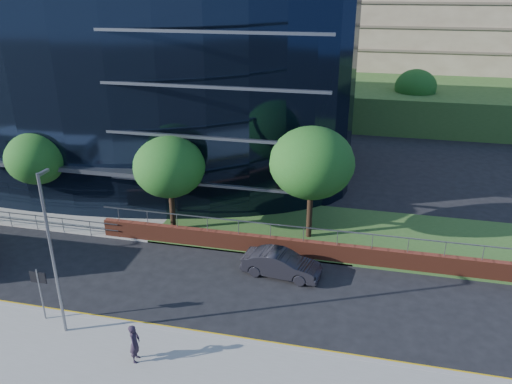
% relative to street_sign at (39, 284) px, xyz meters
% --- Properties ---
extents(far_forecourt, '(50.00, 8.00, 0.10)m').
position_rel_street_sign_xyz_m(far_forecourt, '(-10.50, 12.59, -2.10)').
color(far_forecourt, gray).
rests_on(far_forecourt, ground).
extents(grass_verge, '(36.00, 8.00, 0.12)m').
position_rel_street_sign_xyz_m(grass_verge, '(19.50, 12.59, -2.09)').
color(grass_verge, '#2D511E').
rests_on(grass_verge, ground).
extents(glass_office, '(44.00, 23.10, 16.00)m').
position_rel_street_sign_xyz_m(glass_office, '(-8.50, 22.44, 5.85)').
color(glass_office, black).
rests_on(glass_office, ground).
extents(retaining_wall, '(34.00, 0.40, 2.11)m').
position_rel_street_sign_xyz_m(retaining_wall, '(15.50, 8.89, -1.54)').
color(retaining_wall, '#602919').
rests_on(retaining_wall, ground).
extents(apartment_block, '(60.00, 42.00, 30.00)m').
position_rel_street_sign_xyz_m(apartment_block, '(27.50, 58.80, 8.96)').
color(apartment_block, '#2D511E').
rests_on(apartment_block, ground).
extents(street_sign, '(0.85, 0.09, 2.80)m').
position_rel_street_sign_xyz_m(street_sign, '(0.00, 0.00, 0.00)').
color(street_sign, slate).
rests_on(street_sign, pavement_near).
extents(tree_far_b, '(4.29, 4.29, 6.05)m').
position_rel_street_sign_xyz_m(tree_far_b, '(-7.50, 11.09, 2.06)').
color(tree_far_b, black).
rests_on(tree_far_b, ground).
extents(tree_far_c, '(4.62, 4.62, 6.51)m').
position_rel_street_sign_xyz_m(tree_far_c, '(2.50, 10.59, 2.39)').
color(tree_far_c, black).
rests_on(tree_far_c, ground).
extents(tree_far_d, '(5.28, 5.28, 7.44)m').
position_rel_street_sign_xyz_m(tree_far_d, '(11.50, 11.59, 3.04)').
color(tree_far_d, black).
rests_on(tree_far_d, ground).
extents(tree_dist_e, '(4.62, 4.62, 6.51)m').
position_rel_street_sign_xyz_m(tree_dist_e, '(19.50, 41.59, 2.39)').
color(tree_dist_e, black).
rests_on(tree_dist_e, ground).
extents(streetlight_east, '(0.15, 0.77, 8.00)m').
position_rel_street_sign_xyz_m(streetlight_east, '(1.50, -0.59, 2.29)').
color(streetlight_east, slate).
rests_on(streetlight_east, pavement_near).
extents(parked_car, '(4.62, 2.10, 1.47)m').
position_rel_street_sign_xyz_m(parked_car, '(10.57, 6.71, -1.41)').
color(parked_car, black).
rests_on(parked_car, ground).
extents(pedestrian, '(0.53, 0.72, 1.81)m').
position_rel_street_sign_xyz_m(pedestrian, '(5.67, -1.71, -1.09)').
color(pedestrian, black).
rests_on(pedestrian, pavement_near).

